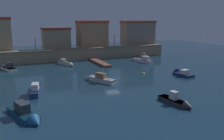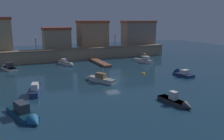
{
  "view_description": "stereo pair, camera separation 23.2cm",
  "coord_description": "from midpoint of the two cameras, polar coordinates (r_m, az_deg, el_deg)",
  "views": [
    {
      "loc": [
        -17.05,
        -39.09,
        10.78
      ],
      "look_at": [
        0.0,
        0.37,
        1.6
      ],
      "focal_mm": 38.69,
      "sensor_mm": 36.0,
      "label": 1
    },
    {
      "loc": [
        -16.83,
        -39.18,
        10.78
      ],
      "look_at": [
        0.0,
        0.37,
        1.6
      ],
      "focal_mm": 38.69,
      "sensor_mm": 36.0,
      "label": 2
    }
  ],
  "objects": [
    {
      "name": "moored_boat_0",
      "position": [
        61.51,
        6.86,
        2.37
      ],
      "size": [
        3.05,
        6.86,
        1.83
      ],
      "rotation": [
        0.0,
        0.0,
        1.86
      ],
      "color": "white",
      "rests_on": "ground"
    },
    {
      "name": "moored_boat_3",
      "position": [
        38.15,
        -17.61,
        -4.13
      ],
      "size": [
        2.62,
        7.2,
        1.8
      ],
      "rotation": [
        0.0,
        0.0,
        1.36
      ],
      "color": "navy",
      "rests_on": "ground"
    },
    {
      "name": "mooring_buoy_0",
      "position": [
        48.29,
        7.28,
        -0.94
      ],
      "size": [
        0.72,
        0.72,
        0.72
      ],
      "primitive_type": "sphere",
      "color": "yellow",
      "rests_on": "ground"
    },
    {
      "name": "ground_plane",
      "position": [
        43.99,
        0.04,
        -2.13
      ],
      "size": [
        128.71,
        128.71,
        0.0
      ],
      "primitive_type": "plane",
      "color": "#19384C"
    },
    {
      "name": "moored_boat_9",
      "position": [
        32.07,
        15.06,
        -7.28
      ],
      "size": [
        2.05,
        5.62,
        1.96
      ],
      "rotation": [
        0.0,
        0.0,
        -1.43
      ],
      "color": "#333338",
      "rests_on": "ground"
    },
    {
      "name": "old_town_backdrop",
      "position": [
        68.18,
        -9.01,
        8.37
      ],
      "size": [
        50.51,
        5.82,
        8.29
      ],
      "color": "tan",
      "rests_on": "ground"
    },
    {
      "name": "quay_lamp_1",
      "position": [
        64.39,
        -8.51,
        7.03
      ],
      "size": [
        0.32,
        0.32,
        3.24
      ],
      "color": "black",
      "rests_on": "quay_wall"
    },
    {
      "name": "moored_boat_6",
      "position": [
        58.01,
        -10.85,
        1.6
      ],
      "size": [
        3.01,
        6.49,
        1.5
      ],
      "rotation": [
        0.0,
        0.0,
        -1.27
      ],
      "color": "silver",
      "rests_on": "ground"
    },
    {
      "name": "quay_lamp_2",
      "position": [
        67.99,
        0.48,
        7.65
      ],
      "size": [
        0.32,
        0.32,
        3.72
      ],
      "color": "black",
      "rests_on": "quay_wall"
    },
    {
      "name": "pier_dock",
      "position": [
        59.32,
        -3.14,
        1.83
      ],
      "size": [
        1.87,
        11.58,
        0.7
      ],
      "color": "brown",
      "rests_on": "ground"
    },
    {
      "name": "moored_boat_7",
      "position": [
        28.59,
        -19.8,
        -9.92
      ],
      "size": [
        3.78,
        7.11,
        2.1
      ],
      "rotation": [
        0.0,
        0.0,
        -1.24
      ],
      "color": "#195689",
      "rests_on": "ground"
    },
    {
      "name": "moored_boat_4",
      "position": [
        42.16,
        -3.3,
        -2.05
      ],
      "size": [
        4.21,
        6.32,
        2.88
      ],
      "rotation": [
        0.0,
        0.0,
        2.07
      ],
      "color": "silver",
      "rests_on": "ground"
    },
    {
      "name": "moored_boat_1",
      "position": [
        69.82,
        7.06,
        3.41
      ],
      "size": [
        2.15,
        7.43,
        1.48
      ],
      "rotation": [
        0.0,
        0.0,
        1.45
      ],
      "color": "white",
      "rests_on": "ground"
    },
    {
      "name": "moored_boat_8",
      "position": [
        48.75,
        15.68,
        -0.77
      ],
      "size": [
        2.6,
        5.04,
        1.92
      ],
      "rotation": [
        0.0,
        0.0,
        1.73
      ],
      "color": "navy",
      "rests_on": "ground"
    },
    {
      "name": "quay_wall",
      "position": [
        64.93,
        -8.02,
        3.79
      ],
      "size": [
        50.77,
        3.13,
        3.11
      ],
      "color": "gray",
      "rests_on": "ground"
    },
    {
      "name": "moored_boat_2",
      "position": [
        56.72,
        -23.6,
        0.53
      ],
      "size": [
        3.62,
        5.92,
        2.16
      ],
      "rotation": [
        0.0,
        0.0,
        1.95
      ],
      "color": "white",
      "rests_on": "ground"
    },
    {
      "name": "quay_lamp_0",
      "position": [
        62.54,
        -17.81,
        6.51
      ],
      "size": [
        0.32,
        0.32,
        3.36
      ],
      "color": "black",
      "rests_on": "quay_wall"
    }
  ]
}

